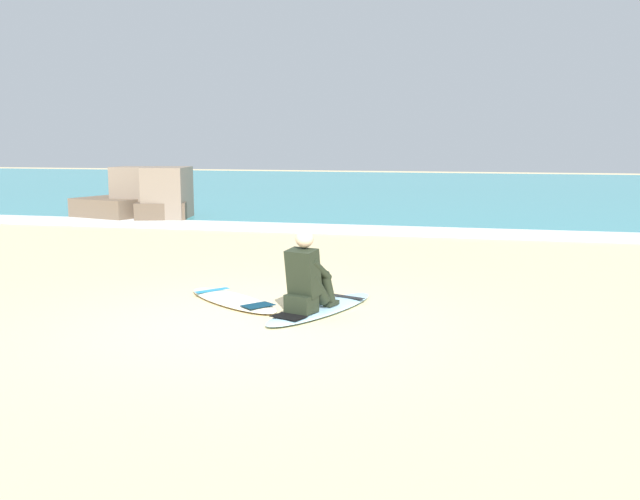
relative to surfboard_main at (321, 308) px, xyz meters
name	(u,v)px	position (x,y,z in m)	size (l,w,h in m)	color
ground_plane	(252,324)	(-0.61, -0.77, -0.04)	(80.00, 80.00, 0.00)	beige
sea	(426,189)	(-0.61, 21.10, 0.01)	(80.00, 28.00, 0.10)	teal
breaking_foam	(372,230)	(-0.61, 7.40, 0.02)	(80.00, 0.90, 0.11)	white
surfboard_main	(321,308)	(0.00, 0.00, 0.00)	(1.21, 2.09, 0.08)	#9ED1E5
surfer_seated	(307,279)	(-0.11, -0.26, 0.40)	(0.54, 0.77, 0.95)	black
surfboard_spare_near	(233,300)	(-1.19, 0.19, 0.00)	(1.75, 1.54, 0.08)	#EFE5C6
rock_outcrop_distant	(145,202)	(-6.56, 8.34, 0.45)	(3.21, 2.05, 1.37)	brown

